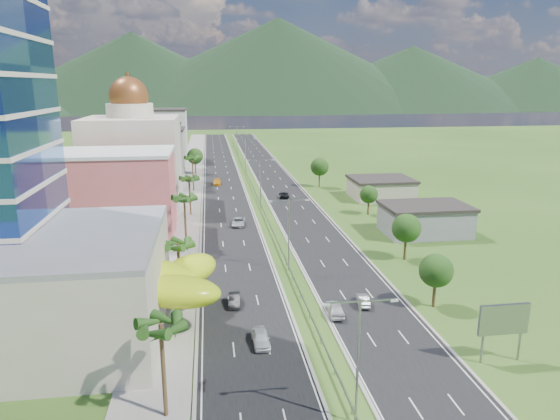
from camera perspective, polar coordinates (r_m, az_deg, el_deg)
name	(u,v)px	position (r m, az deg, el deg)	size (l,w,h in m)	color
ground	(300,298)	(66.16, 2.36, -9.97)	(500.00, 500.00, 0.00)	#2D5119
road_left	(222,176)	(151.80, -6.62, 3.84)	(11.00, 260.00, 0.04)	black
road_right	(271,175)	(152.90, -0.98, 4.01)	(11.00, 260.00, 0.04)	black
sidewalk_left	(190,177)	(151.86, -10.21, 3.73)	(7.00, 260.00, 0.12)	gray
median_guardrail	(252,185)	(134.42, -3.20, 2.83)	(0.10, 216.06, 0.76)	gray
streetlight_median_a	(358,349)	(41.43, 8.95, -15.37)	(6.04, 0.25, 11.00)	gray
streetlight_median_b	(289,227)	(73.10, 0.99, -1.94)	(6.04, 0.25, 11.00)	gray
streetlight_median_c	(260,178)	(111.76, -2.25, 3.71)	(6.04, 0.25, 11.00)	gray
streetlight_median_d	(245,152)	(156.06, -3.97, 6.69)	(6.04, 0.25, 11.00)	gray
streetlight_median_e	(237,137)	(200.67, -4.94, 8.34)	(6.04, 0.25, 11.00)	gray
mall_podium	(19,291)	(61.18, -27.70, -8.16)	(30.00, 24.00, 11.00)	#AEA68F
lime_canopy	(136,282)	(60.22, -16.11, -7.90)	(18.00, 15.00, 7.40)	#B4D514
pink_shophouse	(117,196)	(94.90, -18.15, 1.58)	(20.00, 15.00, 15.00)	#D7585D
domed_building	(133,157)	(116.62, -16.43, 5.88)	(20.00, 20.00, 28.70)	beige
midrise_grey	(151,156)	(141.51, -14.55, 6.00)	(16.00, 15.00, 16.00)	gray
midrise_beige	(159,151)	(163.40, -13.70, 6.57)	(16.00, 15.00, 13.00)	#AEA68F
midrise_white	(164,136)	(185.89, -13.10, 8.26)	(16.00, 15.00, 18.00)	silver
billboard	(504,321)	(54.91, 24.20, -11.50)	(5.20, 0.35, 6.20)	gray
shed_near	(425,221)	(96.17, 16.23, -1.18)	(15.00, 10.00, 5.00)	gray
shed_far	(381,189)	(124.03, 11.45, 2.35)	(14.00, 12.00, 4.40)	#AEA68F
palm_tree_a	(161,329)	(42.13, -13.47, -13.11)	(3.60, 3.60, 9.10)	#47301C
palm_tree_b	(178,247)	(64.65, -11.58, -4.13)	(3.60, 3.60, 8.10)	#47301C
palm_tree_c	(184,200)	(83.53, -10.89, 1.09)	(3.60, 3.60, 9.60)	#47301C
palm_tree_d	(189,180)	(106.23, -10.33, 3.38)	(3.60, 3.60, 8.60)	#47301C
palm_tree_e	(192,159)	(130.75, -9.98, 5.74)	(3.60, 3.60, 9.40)	#47301C
leafy_tree_lfar	(195,156)	(155.88, -9.69, 6.08)	(4.90, 4.90, 8.05)	#47301C
leafy_tree_ra	(436,271)	(64.71, 17.41, -6.64)	(4.20, 4.20, 6.90)	#47301C
leafy_tree_rb	(406,228)	(80.48, 14.25, -2.04)	(4.55, 4.55, 7.47)	#47301C
leafy_tree_rc	(369,195)	(107.15, 10.12, 1.75)	(3.85, 3.85, 6.33)	#47301C
leafy_tree_rd	(320,167)	(134.31, 4.55, 4.95)	(4.90, 4.90, 8.05)	#47301C
mountain_ridge	(279,112)	(514.99, -0.17, 11.19)	(860.00, 140.00, 90.00)	black
car_white_near_left	(261,338)	(54.93, -2.22, -14.40)	(1.76, 4.39, 1.49)	silver
car_dark_left	(234,300)	(64.08, -5.25, -10.18)	(1.37, 3.94, 1.30)	black
car_silver_mid_left	(238,222)	(98.35, -4.77, -1.36)	(2.43, 5.26, 1.46)	#AFB2B7
car_yellow_far_left	(217,182)	(139.21, -7.20, 3.21)	(2.09, 5.15, 1.50)	gold
car_white_near_right	(335,308)	(61.58, 6.29, -11.12)	(1.86, 4.63, 1.58)	silver
car_silver_right	(363,300)	(64.65, 9.48, -10.10)	(1.36, 3.90, 1.28)	#9C9DA3
car_dark_far_right	(284,195)	(122.22, 0.46, 1.75)	(2.27, 4.92, 1.37)	black
motorcycle	(205,382)	(48.78, -8.60, -18.83)	(0.54, 1.79, 1.14)	black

